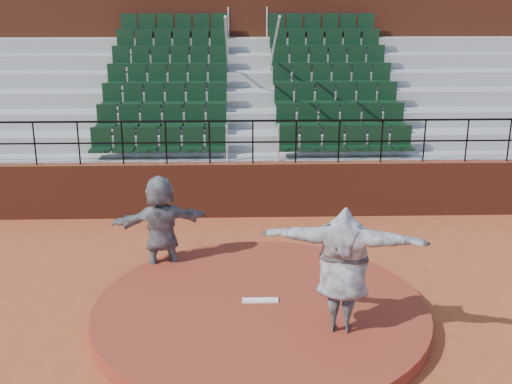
{
  "coord_description": "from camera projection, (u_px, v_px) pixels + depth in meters",
  "views": [
    {
      "loc": [
        -0.35,
        -9.43,
        5.29
      ],
      "look_at": [
        0.0,
        2.5,
        1.4
      ],
      "focal_mm": 45.0,
      "sensor_mm": 36.0,
      "label": 1
    }
  ],
  "objects": [
    {
      "name": "ground",
      "position": [
        260.0,
        319.0,
        10.61
      ],
      "size": [
        90.0,
        90.0,
        0.0
      ],
      "primitive_type": "plane",
      "color": "#9D4323",
      "rests_on": "ground"
    },
    {
      "name": "pitchers_mound",
      "position": [
        260.0,
        312.0,
        10.57
      ],
      "size": [
        5.5,
        5.5,
        0.25
      ],
      "primitive_type": "cylinder",
      "color": "maroon",
      "rests_on": "ground"
    },
    {
      "name": "pitching_rubber",
      "position": [
        260.0,
        300.0,
        10.67
      ],
      "size": [
        0.6,
        0.15,
        0.03
      ],
      "primitive_type": "cube",
      "color": "white",
      "rests_on": "pitchers_mound"
    },
    {
      "name": "boundary_wall",
      "position": [
        253.0,
        189.0,
        15.16
      ],
      "size": [
        24.0,
        0.3,
        1.3
      ],
      "primitive_type": "cube",
      "color": "maroon",
      "rests_on": "ground"
    },
    {
      "name": "wall_railing",
      "position": [
        253.0,
        132.0,
        14.74
      ],
      "size": [
        24.04,
        0.05,
        1.03
      ],
      "color": "black",
      "rests_on": "boundary_wall"
    },
    {
      "name": "seating_deck",
      "position": [
        250.0,
        124.0,
        18.38
      ],
      "size": [
        24.0,
        5.97,
        4.63
      ],
      "color": "gray",
      "rests_on": "ground"
    },
    {
      "name": "press_box_facade",
      "position": [
        247.0,
        38.0,
        21.49
      ],
      "size": [
        24.0,
        3.0,
        7.1
      ],
      "primitive_type": "cube",
      "color": "maroon",
      "rests_on": "ground"
    },
    {
      "name": "pitcher",
      "position": [
        343.0,
        269.0,
        9.54
      ],
      "size": [
        2.52,
        1.18,
        1.98
      ],
      "primitive_type": "imported",
      "rotation": [
        0.0,
        0.0,
        2.92
      ],
      "color": "black",
      "rests_on": "pitchers_mound"
    },
    {
      "name": "fielder",
      "position": [
        161.0,
        226.0,
        12.01
      ],
      "size": [
        1.89,
        1.02,
        1.94
      ],
      "primitive_type": "imported",
      "rotation": [
        0.0,
        0.0,
        3.4
      ],
      "color": "black",
      "rests_on": "ground"
    }
  ]
}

